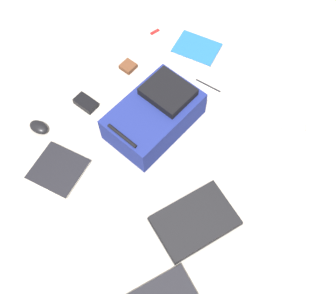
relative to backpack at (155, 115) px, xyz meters
name	(u,v)px	position (x,y,z in m)	size (l,w,h in m)	color
ground_plane	(169,148)	(-0.05, -0.15, -0.08)	(4.09, 4.09, 0.00)	gray
backpack	(155,115)	(0.00, 0.00, 0.00)	(0.48, 0.32, 0.19)	navy
laptop	(195,221)	(-0.23, -0.49, -0.07)	(0.40, 0.31, 0.03)	black
book_blue	(58,170)	(-0.51, 0.13, -0.07)	(0.28, 0.29, 0.02)	silver
book_comic	(197,48)	(0.50, 0.19, -0.08)	(0.25, 0.28, 0.02)	silver
computer_mouse	(39,127)	(-0.43, 0.38, -0.06)	(0.07, 0.10, 0.04)	black
cable_coil	(295,126)	(0.48, -0.50, -0.08)	(0.14, 0.14, 0.01)	silver
power_brick	(86,103)	(-0.18, 0.33, -0.07)	(0.07, 0.12, 0.04)	black
pen_black	(208,85)	(0.36, -0.02, -0.08)	(0.01, 0.01, 0.15)	black
earbud_pouch	(128,66)	(0.14, 0.36, -0.07)	(0.07, 0.07, 0.03)	#59331E
usb_stick	(155,32)	(0.43, 0.45, -0.08)	(0.02, 0.06, 0.01)	#B21919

